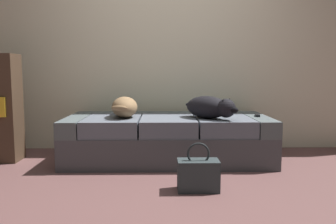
% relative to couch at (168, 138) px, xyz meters
% --- Properties ---
extents(ground_plane, '(10.00, 10.00, 0.00)m').
position_rel_couch_xyz_m(ground_plane, '(0.00, -1.07, -0.23)').
color(ground_plane, brown).
extents(back_wall, '(6.40, 0.10, 2.80)m').
position_rel_couch_xyz_m(back_wall, '(0.00, 0.63, 1.17)').
color(back_wall, beige).
rests_on(back_wall, ground).
extents(couch, '(2.07, 0.95, 0.46)m').
position_rel_couch_xyz_m(couch, '(0.00, 0.00, 0.00)').
color(couch, '#414346').
rests_on(couch, ground).
extents(dog_tan, '(0.31, 0.61, 0.21)m').
position_rel_couch_xyz_m(dog_tan, '(-0.45, -0.04, 0.34)').
color(dog_tan, olive).
rests_on(dog_tan, couch).
extents(dog_dark, '(0.54, 0.55, 0.22)m').
position_rel_couch_xyz_m(dog_dark, '(0.41, -0.19, 0.34)').
color(dog_dark, black).
rests_on(dog_dark, couch).
extents(tv_remote, '(0.07, 0.16, 0.02)m').
position_rel_couch_xyz_m(tv_remote, '(0.93, -0.02, 0.24)').
color(tv_remote, black).
rests_on(tv_remote, couch).
extents(handbag, '(0.32, 0.18, 0.38)m').
position_rel_couch_xyz_m(handbag, '(0.22, -0.97, -0.10)').
color(handbag, '#2B3537').
rests_on(handbag, ground).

